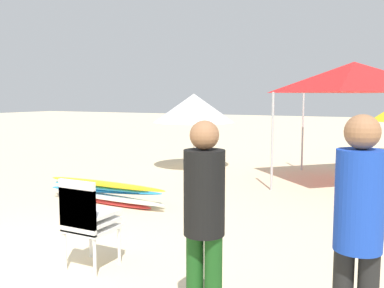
# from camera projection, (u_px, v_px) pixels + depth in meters

# --- Properties ---
(stacked_plastic_chairs) EXTENTS (0.48, 0.48, 1.02)m
(stacked_plastic_chairs) POSITION_uv_depth(u_px,v_px,m) (86.00, 216.00, 4.59)
(stacked_plastic_chairs) COLOR silver
(stacked_plastic_chairs) RESTS_ON ground
(surfboard_pile) EXTENTS (2.55, 0.72, 0.40)m
(surfboard_pile) POSITION_uv_depth(u_px,v_px,m) (105.00, 192.00, 7.57)
(surfboard_pile) COLOR red
(surfboard_pile) RESTS_ON ground
(lifeguard_near_center) EXTENTS (0.32, 0.32, 1.72)m
(lifeguard_near_center) POSITION_uv_depth(u_px,v_px,m) (204.00, 214.00, 3.25)
(lifeguard_near_center) COLOR #194C19
(lifeguard_near_center) RESTS_ON ground
(lifeguard_far_right) EXTENTS (0.32, 0.32, 1.78)m
(lifeguard_far_right) POSITION_uv_depth(u_px,v_px,m) (358.00, 226.00, 2.83)
(lifeguard_far_right) COLOR black
(lifeguard_far_right) RESTS_ON ground
(popup_canopy) EXTENTS (2.74, 2.74, 2.64)m
(popup_canopy) POSITION_uv_depth(u_px,v_px,m) (354.00, 77.00, 8.95)
(popup_canopy) COLOR #B2B2B7
(popup_canopy) RESTS_ON ground
(beach_umbrella_left) EXTENTS (2.14, 2.14, 1.98)m
(beach_umbrella_left) POSITION_uv_depth(u_px,v_px,m) (194.00, 108.00, 11.08)
(beach_umbrella_left) COLOR beige
(beach_umbrella_left) RESTS_ON ground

